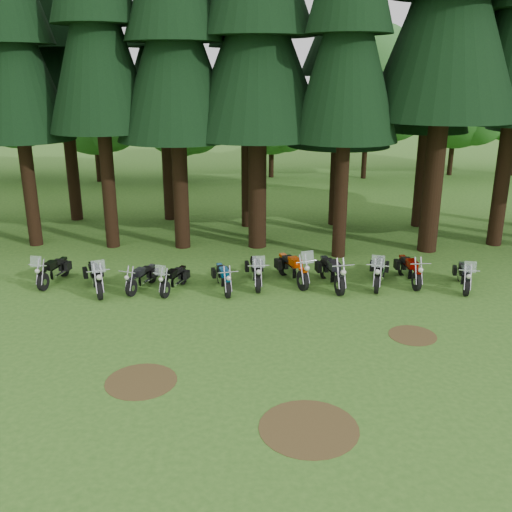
# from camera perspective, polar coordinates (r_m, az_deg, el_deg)

# --- Properties ---
(ground) EXTENTS (120.00, 120.00, 0.00)m
(ground) POSITION_cam_1_polar(r_m,az_deg,el_deg) (16.37, 0.36, -8.81)
(ground) COLOR #366A21
(ground) RESTS_ON ground
(pine_front_2) EXTENTS (4.32, 4.32, 16.22)m
(pine_front_2) POSITION_cam_1_polar(r_m,az_deg,el_deg) (26.30, -23.63, 21.75)
(pine_front_2) COLOR black
(pine_front_2) RESTS_ON ground
(pine_front_4) EXTENTS (4.95, 4.95, 16.33)m
(pine_front_4) POSITION_cam_1_polar(r_m,az_deg,el_deg) (24.29, -8.31, 23.54)
(pine_front_4) COLOR black
(pine_front_4) RESTS_ON ground
(pine_back_1) EXTENTS (4.52, 4.52, 16.22)m
(pine_back_1) POSITION_cam_1_polar(r_m,az_deg,el_deg) (30.39, -19.26, 21.53)
(pine_back_1) COLOR black
(pine_back_1) RESTS_ON ground
(pine_back_2) EXTENTS (4.85, 4.85, 16.30)m
(pine_back_2) POSITION_cam_1_polar(r_m,az_deg,el_deg) (29.38, -9.44, 22.49)
(pine_back_2) COLOR black
(pine_back_2) RESTS_ON ground
(pine_back_3) EXTENTS (4.35, 4.35, 16.20)m
(pine_back_3) POSITION_cam_1_polar(r_m,az_deg,el_deg) (27.63, -0.95, 22.87)
(pine_back_3) COLOR black
(pine_back_3) RESTS_ON ground
(pine_back_4) EXTENTS (4.94, 4.94, 13.78)m
(pine_back_4) POSITION_cam_1_polar(r_m,az_deg,el_deg) (28.18, 8.62, 19.64)
(pine_back_4) COLOR black
(pine_back_4) RESTS_ON ground
(pine_back_5) EXTENTS (3.94, 3.94, 16.33)m
(pine_back_5) POSITION_cam_1_polar(r_m,az_deg,el_deg) (28.79, 17.49, 22.07)
(pine_back_5) COLOR black
(pine_back_5) RESTS_ON ground
(decid_1) EXTENTS (7.91, 7.69, 9.88)m
(decid_1) POSITION_cam_1_polar(r_m,az_deg,el_deg) (43.34, -22.72, 14.70)
(decid_1) COLOR black
(decid_1) RESTS_ON ground
(decid_2) EXTENTS (6.72, 6.53, 8.40)m
(decid_2) POSITION_cam_1_polar(r_m,az_deg,el_deg) (40.73, -15.60, 14.03)
(decid_2) COLOR black
(decid_2) RESTS_ON ground
(decid_3) EXTENTS (6.12, 5.95, 7.65)m
(decid_3) POSITION_cam_1_polar(r_m,az_deg,el_deg) (40.08, -7.25, 13.84)
(decid_3) COLOR black
(decid_3) RESTS_ON ground
(decid_4) EXTENTS (5.93, 5.76, 7.41)m
(decid_4) POSITION_cam_1_polar(r_m,az_deg,el_deg) (41.07, 1.96, 13.87)
(decid_4) COLOR black
(decid_4) RESTS_ON ground
(decid_5) EXTENTS (8.45, 8.21, 10.56)m
(decid_5) POSITION_cam_1_polar(r_m,az_deg,el_deg) (41.22, 11.79, 16.13)
(decid_5) COLOR black
(decid_5) RESTS_ON ground
(decid_6) EXTENTS (7.06, 6.86, 8.82)m
(decid_6) POSITION_cam_1_polar(r_m,az_deg,el_deg) (44.32, 19.91, 14.24)
(decid_6) COLOR black
(decid_6) RESTS_ON ground
(dirt_patch_0) EXTENTS (1.80, 1.80, 0.01)m
(dirt_patch_0) POSITION_cam_1_polar(r_m,az_deg,el_deg) (14.86, -11.41, -12.18)
(dirt_patch_0) COLOR #4C3D1E
(dirt_patch_0) RESTS_ON ground
(dirt_patch_1) EXTENTS (1.40, 1.40, 0.01)m
(dirt_patch_1) POSITION_cam_1_polar(r_m,az_deg,el_deg) (17.48, 15.38, -7.66)
(dirt_patch_1) COLOR #4C3D1E
(dirt_patch_1) RESTS_ON ground
(dirt_patch_2) EXTENTS (2.20, 2.20, 0.01)m
(dirt_patch_2) POSITION_cam_1_polar(r_m,az_deg,el_deg) (12.99, 5.30, -16.74)
(dirt_patch_2) COLOR #4C3D1E
(dirt_patch_2) RESTS_ON ground
(motorcycle_0) EXTENTS (0.68, 2.16, 1.36)m
(motorcycle_0) POSITION_cam_1_polar(r_m,az_deg,el_deg) (21.95, -19.61, -1.45)
(motorcycle_0) COLOR black
(motorcycle_0) RESTS_ON ground
(motorcycle_1) EXTENTS (1.15, 2.30, 1.49)m
(motorcycle_1) POSITION_cam_1_polar(r_m,az_deg,el_deg) (20.68, -15.74, -2.13)
(motorcycle_1) COLOR black
(motorcycle_1) RESTS_ON ground
(motorcycle_2) EXTENTS (0.81, 1.89, 0.80)m
(motorcycle_2) POSITION_cam_1_polar(r_m,az_deg,el_deg) (20.54, -11.35, -2.18)
(motorcycle_2) COLOR black
(motorcycle_2) RESTS_ON ground
(motorcycle_3) EXTENTS (0.88, 1.96, 1.25)m
(motorcycle_3) POSITION_cam_1_polar(r_m,az_deg,el_deg) (20.19, -8.23, -2.34)
(motorcycle_3) COLOR black
(motorcycle_3) RESTS_ON ground
(motorcycle_4) EXTENTS (0.61, 2.07, 0.85)m
(motorcycle_4) POSITION_cam_1_polar(r_m,az_deg,el_deg) (20.08, -3.29, -2.24)
(motorcycle_4) COLOR black
(motorcycle_4) RESTS_ON ground
(motorcycle_5) EXTENTS (0.51, 2.29, 1.44)m
(motorcycle_5) POSITION_cam_1_polar(r_m,az_deg,el_deg) (20.53, -0.04, -1.62)
(motorcycle_5) COLOR black
(motorcycle_5) RESTS_ON ground
(motorcycle_6) EXTENTS (1.15, 2.39, 1.54)m
(motorcycle_6) POSITION_cam_1_polar(r_m,az_deg,el_deg) (20.76, 3.70, -1.32)
(motorcycle_6) COLOR black
(motorcycle_6) RESTS_ON ground
(motorcycle_7) EXTENTS (0.61, 2.43, 1.00)m
(motorcycle_7) POSITION_cam_1_polar(r_m,az_deg,el_deg) (20.54, 7.58, -1.69)
(motorcycle_7) COLOR black
(motorcycle_7) RESTS_ON ground
(motorcycle_8) EXTENTS (0.90, 2.33, 1.48)m
(motorcycle_8) POSITION_cam_1_polar(r_m,az_deg,el_deg) (20.94, 12.15, -1.60)
(motorcycle_8) COLOR black
(motorcycle_8) RESTS_ON ground
(motorcycle_9) EXTENTS (0.37, 2.25, 0.92)m
(motorcycle_9) POSITION_cam_1_polar(r_m,az_deg,el_deg) (21.47, 15.08, -1.40)
(motorcycle_9) COLOR black
(motorcycle_9) RESTS_ON ground
(motorcycle_10) EXTENTS (0.72, 2.12, 1.34)m
(motorcycle_10) POSITION_cam_1_polar(r_m,az_deg,el_deg) (21.50, 20.07, -1.93)
(motorcycle_10) COLOR black
(motorcycle_10) RESTS_ON ground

